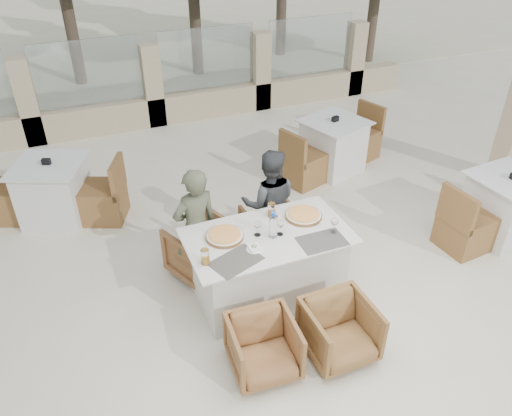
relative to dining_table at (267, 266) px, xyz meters
name	(u,v)px	position (x,y,z in m)	size (l,w,h in m)	color
ground	(263,298)	(-0.07, -0.04, -0.39)	(80.00, 80.00, 0.00)	silver
sand_patch	(92,15)	(-0.07, 13.96, -0.38)	(30.00, 16.00, 0.01)	beige
perimeter_wall_far	(152,80)	(-0.07, 4.76, 0.42)	(10.00, 0.34, 1.60)	#C4B08A
dining_table	(267,266)	(0.00, 0.00, 0.00)	(1.60, 0.90, 0.77)	silver
placemat_near_left	(236,261)	(-0.42, -0.25, 0.39)	(0.45, 0.30, 0.00)	#504C44
placemat_near_right	(322,241)	(0.44, -0.29, 0.39)	(0.45, 0.30, 0.00)	#544E48
pizza_left	(225,236)	(-0.40, 0.12, 0.41)	(0.37, 0.37, 0.05)	#D55F1D
pizza_right	(304,215)	(0.46, 0.14, 0.41)	(0.37, 0.37, 0.05)	orange
water_bottle	(273,225)	(0.04, -0.04, 0.52)	(0.08, 0.08, 0.28)	#ACC9E2
wine_glass_centre	(257,227)	(-0.09, 0.04, 0.48)	(0.08, 0.08, 0.18)	silver
wine_glass_near	(280,227)	(0.11, -0.04, 0.48)	(0.08, 0.08, 0.18)	white
wine_glass_corner	(334,224)	(0.61, -0.20, 0.48)	(0.08, 0.08, 0.18)	white
beer_glass_left	(205,257)	(-0.68, -0.18, 0.46)	(0.08, 0.08, 0.15)	gold
beer_glass_right	(272,210)	(0.16, 0.28, 0.46)	(0.08, 0.08, 0.15)	orange
olive_dish	(254,248)	(-0.21, -0.16, 0.41)	(0.11, 0.11, 0.04)	white
armchair_far_left	(204,250)	(-0.49, 0.58, -0.08)	(0.65, 0.67, 0.61)	brown
armchair_far_right	(272,230)	(0.35, 0.69, -0.11)	(0.59, 0.60, 0.55)	brown
armchair_near_left	(263,347)	(-0.41, -0.85, -0.12)	(0.57, 0.58, 0.53)	#8E5E33
armchair_near_right	(340,331)	(0.29, -0.95, -0.11)	(0.59, 0.61, 0.55)	brown
diner_left	(196,228)	(-0.57, 0.51, 0.29)	(0.49, 0.32, 1.35)	#494E39
diner_right	(269,204)	(0.31, 0.67, 0.26)	(0.63, 0.49, 1.30)	#3D4043
bg_table_a	(54,191)	(-1.89, 2.33, 0.00)	(1.64, 0.82, 0.77)	silver
bg_table_b	(333,146)	(1.97, 2.12, 0.00)	(1.64, 0.82, 0.77)	silver
bg_table_c	(504,206)	(3.05, -0.08, 0.00)	(1.64, 0.82, 0.77)	silver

